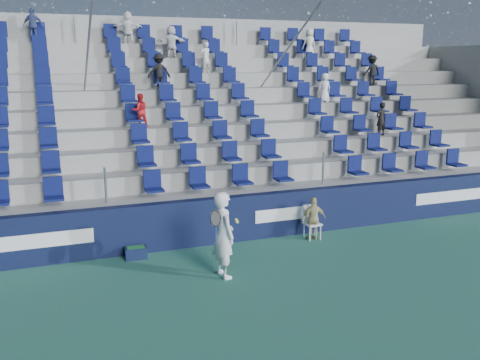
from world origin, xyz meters
The scene contains 7 objects.
ground centered at (0.00, 0.00, 0.00)m, with size 70.00×70.00×0.00m, color #2D6B55.
sponsor_wall centered at (0.00, 3.15, 0.60)m, with size 24.00×0.32×1.20m.
grandstand centered at (0.00, 8.24, 2.14)m, with size 24.00×8.17×6.63m.
tennis_player centered at (-0.86, 1.00, 0.95)m, with size 0.69×0.75×1.90m.
line_judge_chair centered at (2.15, 2.64, 0.51)m, with size 0.43×0.44×0.90m.
line_judge centered at (2.15, 2.50, 0.57)m, with size 0.67×0.28×1.15m, color tan.
ball_bin centered at (-2.47, 2.75, 0.16)m, with size 0.53×0.36×0.29m.
Camera 1 is at (-4.36, -9.40, 4.61)m, focal length 40.00 mm.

